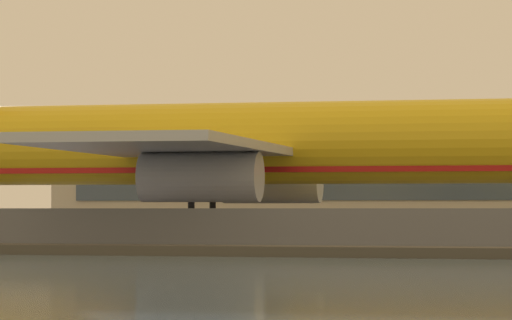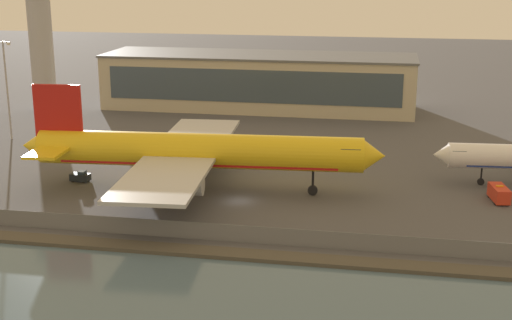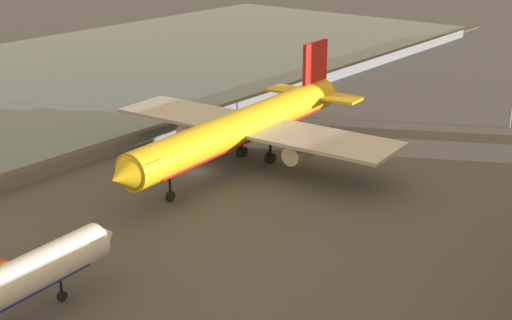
{
  "view_description": "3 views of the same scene",
  "coord_description": "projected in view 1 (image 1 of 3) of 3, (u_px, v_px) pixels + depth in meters",
  "views": [
    {
      "loc": [
        20.57,
        -89.8,
        2.27
      ],
      "look_at": [
        -7.34,
        4.72,
        5.5
      ],
      "focal_mm": 105.0,
      "sensor_mm": 36.0,
      "label": 1
    },
    {
      "loc": [
        21.18,
        -99.55,
        34.7
      ],
      "look_at": [
        1.35,
        6.61,
        4.69
      ],
      "focal_mm": 50.0,
      "sensor_mm": 36.0,
      "label": 2
    },
    {
      "loc": [
        75.4,
        71.64,
        39.31
      ],
      "look_at": [
        1.12,
        12.83,
        5.23
      ],
      "focal_mm": 50.0,
      "sensor_mm": 36.0,
      "label": 3
    }
  ],
  "objects": [
    {
      "name": "perimeter_fence",
      "position": [
        279.0,
        231.0,
        76.53
      ],
      "size": [
        280.0,
        0.1,
        2.31
      ],
      "color": "slate",
      "rests_on": "ground"
    },
    {
      "name": "cargo_jet_yellow",
      "position": [
        242.0,
        147.0,
        97.81
      ],
      "size": [
        57.3,
        49.3,
        16.6
      ],
      "color": "yellow",
      "rests_on": "ground"
    },
    {
      "name": "shoreline_seawall",
      "position": [
        254.0,
        251.0,
        72.19
      ],
      "size": [
        320.0,
        3.0,
        0.5
      ],
      "color": "#474238",
      "rests_on": "ground"
    },
    {
      "name": "terminal_building",
      "position": [
        405.0,
        169.0,
        162.78
      ],
      "size": [
        75.59,
        20.29,
        13.21
      ],
      "color": "#BCB299",
      "rests_on": "ground"
    },
    {
      "name": "ground_plane",
      "position": [
        349.0,
        246.0,
        91.83
      ],
      "size": [
        500.0,
        500.0,
        0.0
      ],
      "primitive_type": "plane",
      "color": "#4C4C51"
    }
  ]
}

